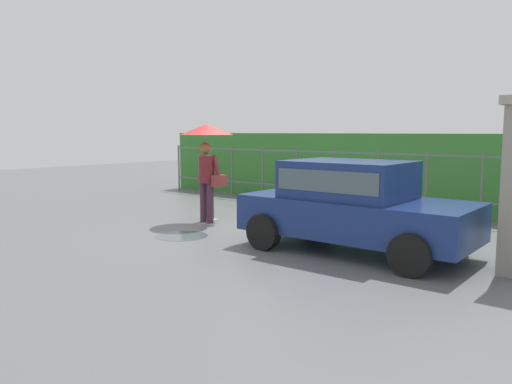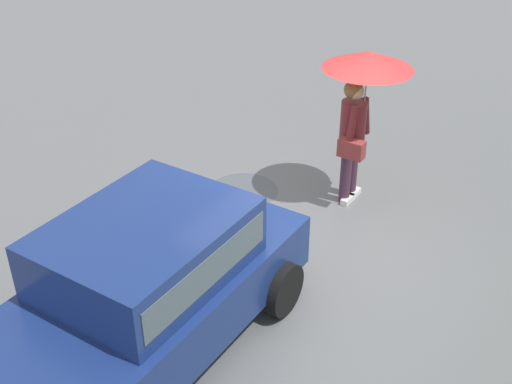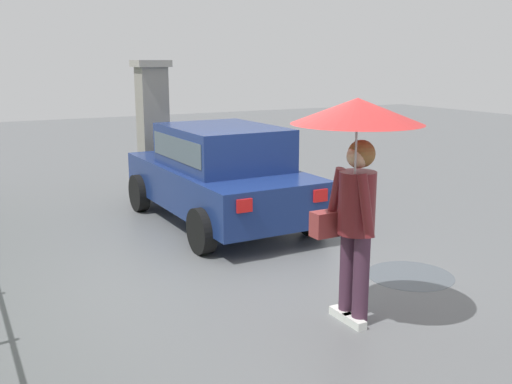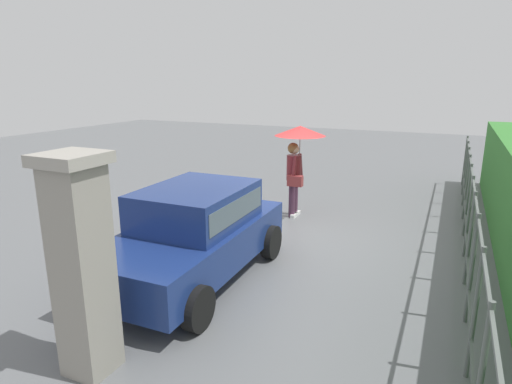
# 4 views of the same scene
# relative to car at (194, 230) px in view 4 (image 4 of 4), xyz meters

# --- Properties ---
(ground_plane) EXTENTS (40.00, 40.00, 0.00)m
(ground_plane) POSITION_rel_car_xyz_m (-2.32, 0.65, -0.80)
(ground_plane) COLOR slate
(car) EXTENTS (3.77, 1.92, 1.48)m
(car) POSITION_rel_car_xyz_m (0.00, 0.00, 0.00)
(car) COLOR navy
(car) RESTS_ON ground
(pedestrian) EXTENTS (1.15, 1.15, 2.10)m
(pedestrian) POSITION_rel_car_xyz_m (-3.75, 0.40, 0.84)
(pedestrian) COLOR #47283D
(pedestrian) RESTS_ON ground
(gate_pillar) EXTENTS (0.60, 0.60, 2.42)m
(gate_pillar) POSITION_rel_car_xyz_m (2.44, 0.21, 0.44)
(gate_pillar) COLOR gray
(gate_pillar) RESTS_ON ground
(fence_section) EXTENTS (12.01, 0.05, 1.50)m
(fence_section) POSITION_rel_car_xyz_m (-2.73, 3.97, 0.02)
(fence_section) COLOR #59605B
(fence_section) RESTS_ON ground
(puddle_near) EXTENTS (0.99, 0.99, 0.00)m
(puddle_near) POSITION_rel_car_xyz_m (-3.06, -0.98, -0.80)
(puddle_near) COLOR #4C545B
(puddle_near) RESTS_ON ground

